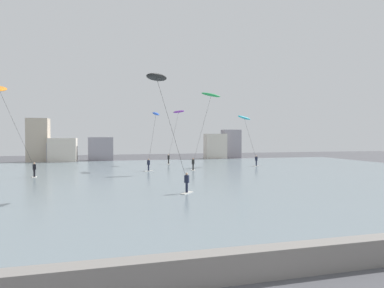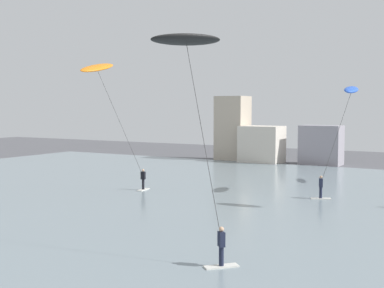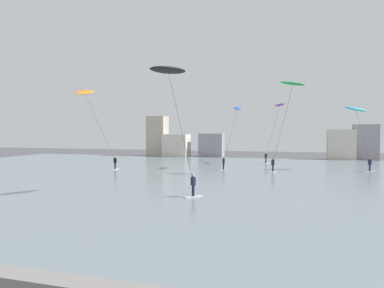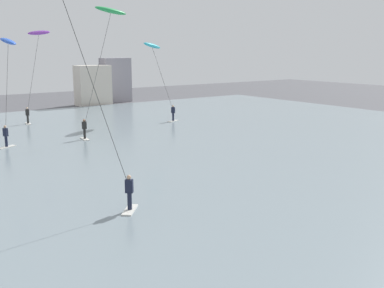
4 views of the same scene
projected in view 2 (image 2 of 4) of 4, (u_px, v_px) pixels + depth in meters
The scene contains 5 objects.
water_bay at pixel (276, 213), 31.10m from camera, with size 84.00×52.00×0.10m, color gray.
far_shore_buildings at pixel (336, 141), 56.45m from camera, with size 41.75×5.26×7.92m.
kitesurfer_orange at pixel (101, 76), 38.69m from camera, with size 3.78×4.54×10.13m.
kitesurfer_black at pixel (189, 57), 21.61m from camera, with size 4.22×3.37×9.69m.
kitesurfer_blue at pixel (348, 102), 36.55m from camera, with size 2.60×4.49×8.18m.
Camera 2 is at (11.10, 2.00, 6.50)m, focal length 47.54 mm.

